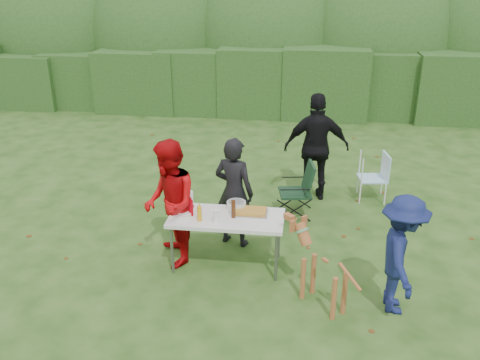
# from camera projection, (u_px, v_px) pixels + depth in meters

# --- Properties ---
(ground) EXTENTS (80.00, 80.00, 0.00)m
(ground) POSITION_uv_depth(u_px,v_px,m) (207.00, 268.00, 6.84)
(ground) COLOR #1E4211
(hedge_row) EXTENTS (22.00, 1.40, 1.70)m
(hedge_row) POSITION_uv_depth(u_px,v_px,m) (261.00, 82.00, 13.82)
(hedge_row) COLOR #23471C
(hedge_row) RESTS_ON ground
(shrub_backdrop) EXTENTS (20.00, 2.60, 3.20)m
(shrub_backdrop) POSITION_uv_depth(u_px,v_px,m) (267.00, 45.00, 14.99)
(shrub_backdrop) COLOR #3D6628
(shrub_backdrop) RESTS_ON ground
(folding_table) EXTENTS (1.50, 0.70, 0.74)m
(folding_table) POSITION_uv_depth(u_px,v_px,m) (227.00, 220.00, 6.65)
(folding_table) COLOR silver
(folding_table) RESTS_ON ground
(person_cook) EXTENTS (0.68, 0.55, 1.62)m
(person_cook) POSITION_uv_depth(u_px,v_px,m) (234.00, 192.00, 7.17)
(person_cook) COLOR black
(person_cook) RESTS_ON ground
(person_red_jacket) EXTENTS (0.92, 1.03, 1.73)m
(person_red_jacket) POSITION_uv_depth(u_px,v_px,m) (170.00, 204.00, 6.69)
(person_red_jacket) COLOR #B4060A
(person_red_jacket) RESTS_ON ground
(person_black_puffy) EXTENTS (1.13, 0.55, 1.86)m
(person_black_puffy) POSITION_uv_depth(u_px,v_px,m) (317.00, 147.00, 8.58)
(person_black_puffy) COLOR black
(person_black_puffy) RESTS_ON ground
(child) EXTENTS (0.54, 0.94, 1.45)m
(child) POSITION_uv_depth(u_px,v_px,m) (401.00, 255.00, 5.77)
(child) COLOR #141D50
(child) RESTS_ON ground
(dog) EXTENTS (0.99, 1.00, 0.96)m
(dog) POSITION_uv_depth(u_px,v_px,m) (324.00, 271.00, 5.91)
(dog) COLOR #A15B30
(dog) RESTS_ON ground
(camping_chair) EXTENTS (0.65, 0.65, 0.91)m
(camping_chair) POSITION_uv_depth(u_px,v_px,m) (295.00, 190.00, 8.13)
(camping_chair) COLOR #16341E
(camping_chair) RESTS_ON ground
(lawn_chair) EXTENTS (0.56, 0.56, 0.83)m
(lawn_chair) POSITION_uv_depth(u_px,v_px,m) (372.00, 176.00, 8.74)
(lawn_chair) COLOR #54B3E2
(lawn_chair) RESTS_ON ground
(food_tray) EXTENTS (0.45, 0.30, 0.02)m
(food_tray) POSITION_uv_depth(u_px,v_px,m) (251.00, 213.00, 6.71)
(food_tray) COLOR #B7B7BA
(food_tray) RESTS_ON folding_table
(focaccia_bread) EXTENTS (0.40, 0.26, 0.04)m
(focaccia_bread) POSITION_uv_depth(u_px,v_px,m) (251.00, 211.00, 6.70)
(focaccia_bread) COLOR #B9822D
(focaccia_bread) RESTS_ON food_tray
(mustard_bottle) EXTENTS (0.06, 0.06, 0.20)m
(mustard_bottle) POSITION_uv_depth(u_px,v_px,m) (199.00, 214.00, 6.49)
(mustard_bottle) COLOR gold
(mustard_bottle) RESTS_ON folding_table
(ketchup_bottle) EXTENTS (0.06, 0.06, 0.22)m
(ketchup_bottle) POSITION_uv_depth(u_px,v_px,m) (191.00, 208.00, 6.62)
(ketchup_bottle) COLOR #99000C
(ketchup_bottle) RESTS_ON folding_table
(beer_bottle) EXTENTS (0.06, 0.06, 0.24)m
(beer_bottle) POSITION_uv_depth(u_px,v_px,m) (233.00, 209.00, 6.56)
(beer_bottle) COLOR #47230F
(beer_bottle) RESTS_ON folding_table
(paper_towel_roll) EXTENTS (0.12, 0.12, 0.26)m
(paper_towel_roll) POSITION_uv_depth(u_px,v_px,m) (189.00, 200.00, 6.78)
(paper_towel_roll) COLOR white
(paper_towel_roll) RESTS_ON folding_table
(cup_stack) EXTENTS (0.08, 0.08, 0.18)m
(cup_stack) POSITION_uv_depth(u_px,v_px,m) (216.00, 216.00, 6.44)
(cup_stack) COLOR white
(cup_stack) RESTS_ON folding_table
(pasta_bowl) EXTENTS (0.26, 0.26, 0.10)m
(pasta_bowl) POSITION_uv_depth(u_px,v_px,m) (236.00, 205.00, 6.83)
(pasta_bowl) COLOR silver
(pasta_bowl) RESTS_ON folding_table
(plate_stack) EXTENTS (0.24, 0.24, 0.05)m
(plate_stack) POSITION_uv_depth(u_px,v_px,m) (182.00, 216.00, 6.60)
(plate_stack) COLOR white
(plate_stack) RESTS_ON folding_table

